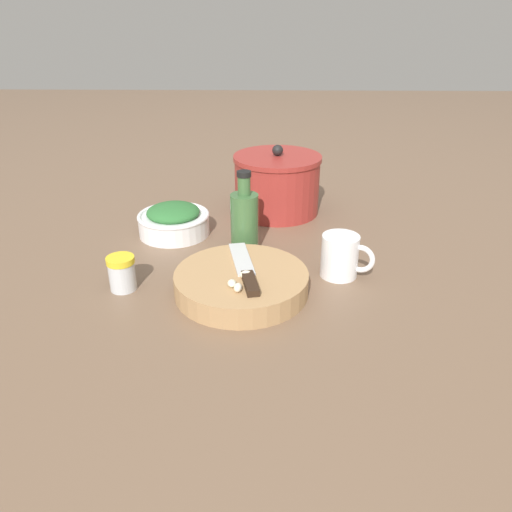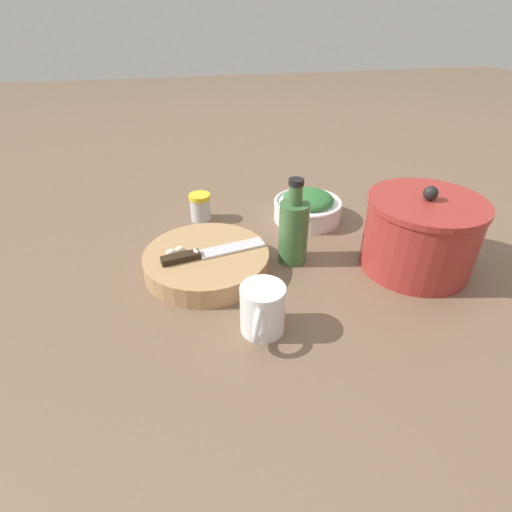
# 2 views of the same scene
# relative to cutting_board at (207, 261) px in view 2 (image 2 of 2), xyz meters

# --- Properties ---
(ground_plane) EXTENTS (5.00, 5.00, 0.00)m
(ground_plane) POSITION_rel_cutting_board_xyz_m (0.04, 0.11, -0.02)
(ground_plane) COLOR brown
(cutting_board) EXTENTS (0.26, 0.26, 0.04)m
(cutting_board) POSITION_rel_cutting_board_xyz_m (0.00, 0.00, 0.00)
(cutting_board) COLOR tan
(cutting_board) RESTS_ON ground_plane
(chef_knife) EXTENTS (0.07, 0.22, 0.01)m
(chef_knife) POSITION_rel_cutting_board_xyz_m (0.01, 0.00, 0.03)
(chef_knife) COLOR black
(chef_knife) RESTS_ON cutting_board
(garlic_cloves) EXTENTS (0.05, 0.07, 0.02)m
(garlic_cloves) POSITION_rel_cutting_board_xyz_m (0.00, -0.04, 0.03)
(garlic_cloves) COLOR #E7E5C5
(garlic_cloves) RESTS_ON cutting_board
(herb_bowl) EXTENTS (0.17, 0.17, 0.07)m
(herb_bowl) POSITION_rel_cutting_board_xyz_m (-0.18, 0.27, 0.01)
(herb_bowl) COLOR white
(herb_bowl) RESTS_ON ground_plane
(spice_jar) EXTENTS (0.05, 0.05, 0.07)m
(spice_jar) POSITION_rel_cutting_board_xyz_m (-0.23, 0.01, 0.01)
(spice_jar) COLOR silver
(spice_jar) RESTS_ON ground_plane
(coffee_mug) EXTENTS (0.11, 0.08, 0.09)m
(coffee_mug) POSITION_rel_cutting_board_xyz_m (0.20, 0.07, 0.02)
(coffee_mug) COLOR white
(coffee_mug) RESTS_ON ground_plane
(oil_bottle) EXTENTS (0.06, 0.06, 0.19)m
(oil_bottle) POSITION_rel_cutting_board_xyz_m (-0.00, 0.18, 0.05)
(oil_bottle) COLOR #3D6638
(oil_bottle) RESTS_ON ground_plane
(stock_pot) EXTENTS (0.23, 0.23, 0.18)m
(stock_pot) POSITION_rel_cutting_board_xyz_m (0.07, 0.43, 0.06)
(stock_pot) COLOR #9E2D28
(stock_pot) RESTS_ON ground_plane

